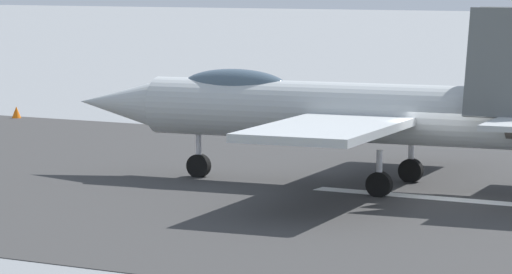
# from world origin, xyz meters

# --- Properties ---
(ground_plane) EXTENTS (400.00, 400.00, 0.00)m
(ground_plane) POSITION_xyz_m (0.00, 0.00, 0.00)
(ground_plane) COLOR gray
(runway_strip) EXTENTS (240.00, 26.00, 0.02)m
(runway_strip) POSITION_xyz_m (-0.02, 0.00, 0.01)
(runway_strip) COLOR #373636
(runway_strip) RESTS_ON ground
(fighter_jet) EXTENTS (17.25, 14.28, 5.59)m
(fighter_jet) POSITION_xyz_m (3.72, -0.87, 2.39)
(fighter_jet) COLOR #ADB2B4
(fighter_jet) RESTS_ON ground
(marker_cone_mid) EXTENTS (0.44, 0.44, 0.55)m
(marker_cone_mid) POSITION_xyz_m (11.04, -12.42, 0.28)
(marker_cone_mid) COLOR orange
(marker_cone_mid) RESTS_ON ground
(marker_cone_far) EXTENTS (0.44, 0.44, 0.55)m
(marker_cone_far) POSITION_xyz_m (25.58, -12.42, 0.28)
(marker_cone_far) COLOR orange
(marker_cone_far) RESTS_ON ground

